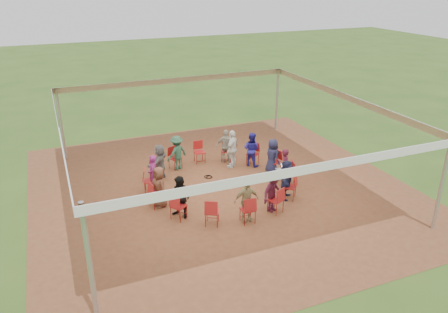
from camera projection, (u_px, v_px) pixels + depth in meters
name	position (u px, v px, depth m)	size (l,w,h in m)	color
ground	(220.00, 188.00, 15.87)	(80.00, 80.00, 0.00)	#32531A
dirt_patch	(220.00, 188.00, 15.87)	(13.00, 13.00, 0.00)	brown
tent	(220.00, 126.00, 14.95)	(10.33, 10.33, 3.00)	#B2B2B7
chair_0	(288.00, 173.00, 15.99)	(0.42, 0.44, 0.90)	#A51A1B
chair_1	(275.00, 162.00, 16.96)	(0.42, 0.44, 0.90)	#A51A1B
chair_2	(253.00, 154.00, 17.67)	(0.42, 0.44, 0.90)	#A51A1B
chair_3	(227.00, 151.00, 18.00)	(0.42, 0.44, 0.90)	#A51A1B
chair_4	(200.00, 152.00, 17.86)	(0.42, 0.44, 0.90)	#A51A1B
chair_5	(175.00, 158.00, 17.30)	(0.42, 0.44, 0.90)	#A51A1B
chair_6	(157.00, 168.00, 16.42)	(0.42, 0.44, 0.90)	#A51A1B
chair_7	(150.00, 181.00, 15.40)	(0.42, 0.44, 0.90)	#A51A1B
chair_8	(157.00, 195.00, 14.43)	(0.42, 0.44, 0.90)	#A51A1B
chair_9	(179.00, 206.00, 13.72)	(0.42, 0.44, 0.90)	#A51A1B
chair_10	(212.00, 212.00, 13.39)	(0.42, 0.44, 0.90)	#A51A1B
chair_11	(248.00, 209.00, 13.53)	(0.42, 0.44, 0.90)	#A51A1B
chair_12	(276.00, 200.00, 14.09)	(0.42, 0.44, 0.90)	#A51A1B
chair_13	(289.00, 187.00, 14.97)	(0.42, 0.44, 0.90)	#A51A1B
person_seated_0	(285.00, 167.00, 15.88)	(0.51, 0.34, 1.40)	#431223
person_seated_1	(272.00, 156.00, 16.80)	(0.68, 0.38, 1.40)	#1C1F3F
person_seated_2	(251.00, 149.00, 17.48)	(0.68, 0.39, 1.40)	navy
person_seated_3	(226.00, 146.00, 17.79)	(0.82, 0.42, 1.40)	#A7A494
person_seated_4	(177.00, 153.00, 17.13)	(0.91, 0.45, 1.40)	#28523C
person_seated_5	(160.00, 162.00, 16.29)	(1.30, 0.49, 1.40)	slate
person_seated_6	(153.00, 174.00, 15.31)	(0.51, 0.34, 1.40)	#7F1F68
person_seated_7	(159.00, 187.00, 14.39)	(0.68, 0.38, 1.40)	brown
person_seated_8	(181.00, 197.00, 13.71)	(0.68, 0.39, 1.40)	black
person_seated_9	(246.00, 200.00, 13.53)	(0.82, 0.42, 1.40)	tan
person_seated_10	(273.00, 192.00, 14.07)	(0.91, 0.45, 1.40)	#431223
person_seated_11	(286.00, 180.00, 14.90)	(1.30, 0.49, 1.40)	#1C1F3F
standing_person	(232.00, 149.00, 17.31)	(0.91, 0.47, 1.55)	white
cable_coil	(209.00, 177.00, 16.69)	(0.37, 0.37, 0.03)	black
laptop	(281.00, 168.00, 15.88)	(0.34, 0.39, 0.23)	#B7B7BC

